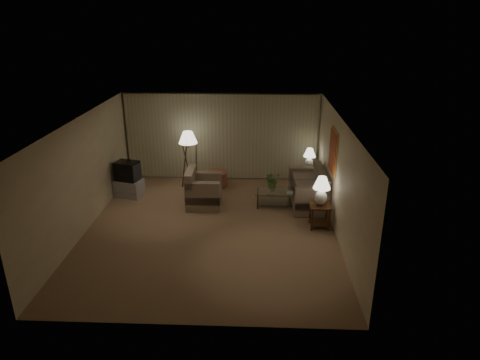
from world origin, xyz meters
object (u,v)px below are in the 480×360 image
Objects in this scene: armchair at (204,192)px; side_table_near at (320,212)px; table_lamp_far at (309,157)px; floor_lamp at (189,158)px; crt_tv at (127,171)px; coffee_table at (278,196)px; sofa at (308,191)px; ottoman at (216,179)px; side_table_far at (308,174)px; vase at (272,188)px; tv_cabinet at (129,188)px; table_lamp_near at (322,188)px.

side_table_near is at bearing -111.82° from armchair.
floor_lamp is at bearing -179.17° from table_lamp_far.
side_table_near is 4.42m from floor_lamp.
crt_tv reaches higher than armchair.
coffee_table is (1.99, 0.10, -0.13)m from armchair.
sofa reaches higher than ottoman.
side_table_far is 1.76m from vase.
side_table_far is 0.82× the size of crt_tv.
coffee_table is 0.72× the size of floor_lamp.
coffee_table is at bearing 127.88° from side_table_near.
ottoman is at bearing -178.92° from side_table_far.
floor_lamp reaches higher than tv_cabinet.
tv_cabinet is 1.20× the size of crt_tv.
side_table_near is at bearing -90.00° from table_lamp_far.
side_table_near is 4.00× the size of vase.
coffee_table is at bearing 0.00° from vase.
side_table_far is 5.29m from crt_tv.
tv_cabinet reaches higher than coffee_table.
coffee_table is at bearing -26.47° from floor_lamp.
table_lamp_near reaches higher than side_table_far.
floor_lamp reaches higher than ottoman.
table_lamp_near is 0.59× the size of coffee_table.
side_table_near is at bearing -52.12° from coffee_table.
side_table_near is 2.60m from side_table_far.
coffee_table is at bearing 9.99° from tv_cabinet.
floor_lamp is at bearing 152.15° from vase.
sofa is 3.03× the size of side_table_near.
vase is (1.66, -1.30, 0.27)m from ottoman.
sofa reaches higher than side_table_far.
side_table_near is 1.68m from vase.
crt_tv reaches higher than sofa.
tv_cabinet is (-4.23, 0.44, -0.03)m from coffee_table.
side_table_near is at bearing 4.58° from sofa.
side_table_far is 0.57m from table_lamp_far.
crt_tv is at bearing -95.64° from sofa.
side_table_far is at bearing 25.86° from crt_tv.
ottoman is 2.13m from vase.
vase is (-1.12, 1.25, -0.54)m from table_lamp_near.
side_table_far is 0.49× the size of coffee_table.
coffee_table is at bearing -87.71° from armchair.
table_lamp_near is 1.16× the size of table_lamp_far.
ottoman is (-2.64, 1.20, -0.17)m from sofa.
vase is (2.46, -1.30, -0.40)m from floor_lamp.
sofa is 2.52× the size of table_lamp_near.
coffee_table is 4.25m from tv_cabinet.
armchair is at bearing -66.35° from floor_lamp.
armchair reaches higher than vase.
floor_lamp is at bearing 179.97° from ottoman.
crt_tv is at bearing 174.02° from coffee_table.
ottoman is at bearing -116.19° from sofa.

